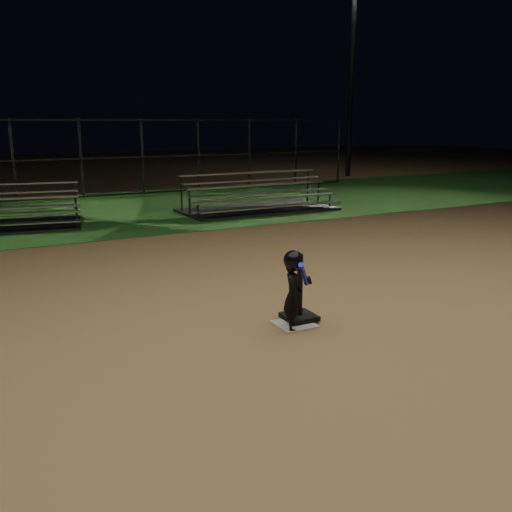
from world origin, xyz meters
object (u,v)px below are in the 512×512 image
Objects in this scene: child_batter at (293,288)px; bleacher_right at (258,203)px; home_plate at (294,324)px; batting_tee at (299,307)px; light_pole_right at (353,61)px.

bleacher_right is (3.84, 8.13, -0.30)m from child_batter.
home_plate is 0.24m from batting_tee.
light_pole_right is (12.09, 15.06, 4.43)m from child_batter.
home_plate is at bearing -128.77° from light_pole_right.
bleacher_right is 0.51× the size of light_pole_right.
batting_tee is 0.20× the size of bleacher_right.
child_batter is at bearing -135.86° from batting_tee.
child_batter is 9.00m from bleacher_right.
batting_tee reaches higher than home_plate.
batting_tee is at bearing 37.62° from home_plate.
bleacher_right reaches higher than child_batter.
bleacher_right is (3.61, 7.91, 0.03)m from batting_tee.
light_pole_right reaches higher than child_batter.
home_plate is 0.53m from child_batter.
child_batter is 0.23× the size of bleacher_right.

